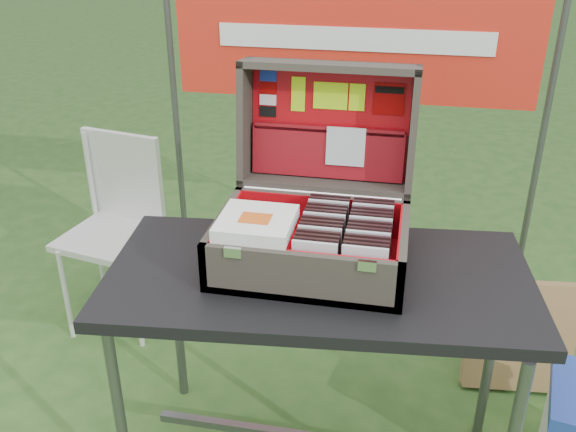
% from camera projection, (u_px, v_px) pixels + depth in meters
% --- Properties ---
extents(table, '(1.36, 0.78, 0.82)m').
position_uv_depth(table, '(316.00, 375.00, 2.16)').
color(table, black).
rests_on(table, ground).
extents(table_top, '(1.36, 0.78, 0.04)m').
position_uv_depth(table_top, '(319.00, 277.00, 1.99)').
color(table_top, black).
rests_on(table_top, ground).
extents(table_leg_fl, '(0.04, 0.04, 0.78)m').
position_uv_depth(table_leg_fl, '(119.00, 411.00, 2.04)').
color(table_leg_fl, '#59595B').
rests_on(table_leg_fl, ground).
extents(table_leg_bl, '(0.04, 0.04, 0.78)m').
position_uv_depth(table_leg_bl, '(177.00, 315.00, 2.51)').
color(table_leg_bl, '#59595B').
rests_on(table_leg_bl, ground).
extents(table_leg_br, '(0.04, 0.04, 0.78)m').
position_uv_depth(table_leg_br, '(491.00, 352.00, 2.30)').
color(table_leg_br, '#59595B').
rests_on(table_leg_br, ground).
extents(suitcase, '(0.58, 0.58, 0.56)m').
position_uv_depth(suitcase, '(315.00, 177.00, 1.93)').
color(suitcase, '#474136').
rests_on(suitcase, table).
extents(suitcase_base_bottom, '(0.58, 0.42, 0.02)m').
position_uv_depth(suitcase_base_bottom, '(310.00, 263.00, 2.00)').
color(suitcase_base_bottom, '#474136').
rests_on(suitcase_base_bottom, table_top).
extents(suitcase_base_wall_front, '(0.58, 0.02, 0.16)m').
position_uv_depth(suitcase_base_wall_front, '(299.00, 278.00, 1.80)').
color(suitcase_base_wall_front, '#474136').
rests_on(suitcase_base_wall_front, table_top).
extents(suitcase_base_wall_back, '(0.58, 0.02, 0.16)m').
position_uv_depth(suitcase_base_wall_back, '(320.00, 216.00, 2.15)').
color(suitcase_base_wall_back, '#474136').
rests_on(suitcase_base_wall_back, table_top).
extents(suitcase_base_wall_left, '(0.02, 0.42, 0.16)m').
position_uv_depth(suitcase_base_wall_left, '(223.00, 236.00, 2.02)').
color(suitcase_base_wall_left, '#474136').
rests_on(suitcase_base_wall_left, table_top).
extents(suitcase_base_wall_right, '(0.02, 0.42, 0.16)m').
position_uv_depth(suitcase_base_wall_right, '(403.00, 253.00, 1.92)').
color(suitcase_base_wall_right, '#474136').
rests_on(suitcase_base_wall_right, table_top).
extents(suitcase_liner_floor, '(0.54, 0.37, 0.01)m').
position_uv_depth(suitcase_liner_floor, '(310.00, 259.00, 2.00)').
color(suitcase_liner_floor, red).
rests_on(suitcase_liner_floor, suitcase_base_bottom).
extents(suitcase_latch_left, '(0.05, 0.01, 0.03)m').
position_uv_depth(suitcase_latch_left, '(233.00, 252.00, 1.79)').
color(suitcase_latch_left, silver).
rests_on(suitcase_latch_left, suitcase_base_wall_front).
extents(suitcase_latch_right, '(0.05, 0.01, 0.03)m').
position_uv_depth(suitcase_latch_right, '(367.00, 266.00, 1.73)').
color(suitcase_latch_right, silver).
rests_on(suitcase_latch_right, suitcase_base_wall_front).
extents(suitcase_hinge, '(0.53, 0.02, 0.02)m').
position_uv_depth(suitcase_hinge, '(321.00, 194.00, 2.12)').
color(suitcase_hinge, silver).
rests_on(suitcase_hinge, suitcase_base_wall_back).
extents(suitcase_lid_back, '(0.58, 0.07, 0.42)m').
position_uv_depth(suitcase_lid_back, '(330.00, 123.00, 2.18)').
color(suitcase_lid_back, '#474136').
rests_on(suitcase_lid_back, suitcase_base_wall_back).
extents(suitcase_lid_rim_far, '(0.58, 0.16, 0.04)m').
position_uv_depth(suitcase_lid_rim_far, '(330.00, 66.00, 2.06)').
color(suitcase_lid_rim_far, '#474136').
rests_on(suitcase_lid_rim_far, suitcase_lid_back).
extents(suitcase_lid_rim_near, '(0.58, 0.16, 0.04)m').
position_uv_depth(suitcase_lid_rim_near, '(325.00, 184.00, 2.19)').
color(suitcase_lid_rim_near, '#474136').
rests_on(suitcase_lid_rim_near, suitcase_lid_back).
extents(suitcase_lid_rim_left, '(0.02, 0.21, 0.43)m').
position_uv_depth(suitcase_lid_rim_left, '(245.00, 122.00, 2.17)').
color(suitcase_lid_rim_left, '#474136').
rests_on(suitcase_lid_rim_left, suitcase_lid_back).
extents(suitcase_lid_rim_right, '(0.02, 0.21, 0.43)m').
position_uv_depth(suitcase_lid_rim_right, '(413.00, 132.00, 2.07)').
color(suitcase_lid_rim_right, '#474136').
rests_on(suitcase_lid_rim_right, suitcase_lid_back).
extents(suitcase_lid_liner, '(0.53, 0.05, 0.37)m').
position_uv_depth(suitcase_lid_liner, '(329.00, 124.00, 2.17)').
color(suitcase_lid_liner, red).
rests_on(suitcase_lid_liner, suitcase_lid_back).
extents(suitcase_liner_wall_front, '(0.54, 0.01, 0.13)m').
position_uv_depth(suitcase_liner_wall_front, '(300.00, 272.00, 1.81)').
color(suitcase_liner_wall_front, red).
rests_on(suitcase_liner_wall_front, suitcase_base_bottom).
extents(suitcase_liner_wall_back, '(0.54, 0.01, 0.13)m').
position_uv_depth(suitcase_liner_wall_back, '(320.00, 215.00, 2.13)').
color(suitcase_liner_wall_back, red).
rests_on(suitcase_liner_wall_back, suitcase_base_bottom).
extents(suitcase_liner_wall_left, '(0.01, 0.37, 0.13)m').
position_uv_depth(suitcase_liner_wall_left, '(227.00, 233.00, 2.01)').
color(suitcase_liner_wall_left, red).
rests_on(suitcase_liner_wall_left, suitcase_base_bottom).
extents(suitcase_liner_wall_right, '(0.01, 0.37, 0.13)m').
position_uv_depth(suitcase_liner_wall_right, '(398.00, 250.00, 1.92)').
color(suitcase_liner_wall_right, red).
rests_on(suitcase_liner_wall_right, suitcase_base_bottom).
extents(suitcase_lid_pocket, '(0.52, 0.05, 0.17)m').
position_uv_depth(suitcase_lid_pocket, '(327.00, 153.00, 2.19)').
color(suitcase_lid_pocket, maroon).
rests_on(suitcase_lid_pocket, suitcase_lid_liner).
extents(suitcase_pocket_edge, '(0.51, 0.02, 0.02)m').
position_uv_depth(suitcase_pocket_edge, '(328.00, 129.00, 2.15)').
color(suitcase_pocket_edge, maroon).
rests_on(suitcase_pocket_edge, suitcase_lid_pocket).
extents(suitcase_pocket_cd, '(0.13, 0.03, 0.13)m').
position_uv_depth(suitcase_pocket_cd, '(346.00, 147.00, 2.15)').
color(suitcase_pocket_cd, silver).
rests_on(suitcase_pocket_cd, suitcase_lid_pocket).
extents(lid_sticker_cc_a, '(0.06, 0.01, 0.04)m').
position_uv_depth(lid_sticker_cc_a, '(268.00, 76.00, 2.15)').
color(lid_sticker_cc_a, '#1933B2').
rests_on(lid_sticker_cc_a, suitcase_lid_liner).
extents(lid_sticker_cc_b, '(0.06, 0.01, 0.04)m').
position_uv_depth(lid_sticker_cc_b, '(268.00, 88.00, 2.16)').
color(lid_sticker_cc_b, '#9A0202').
rests_on(lid_sticker_cc_b, suitcase_lid_liner).
extents(lid_sticker_cc_c, '(0.06, 0.01, 0.04)m').
position_uv_depth(lid_sticker_cc_c, '(268.00, 100.00, 2.18)').
color(lid_sticker_cc_c, white).
rests_on(lid_sticker_cc_c, suitcase_lid_liner).
extents(lid_sticker_cc_d, '(0.06, 0.01, 0.04)m').
position_uv_depth(lid_sticker_cc_d, '(268.00, 112.00, 2.19)').
color(lid_sticker_cc_d, black).
rests_on(lid_sticker_cc_d, suitcase_lid_liner).
extents(lid_card_neon_tall, '(0.05, 0.02, 0.11)m').
position_uv_depth(lid_card_neon_tall, '(298.00, 94.00, 2.15)').
color(lid_card_neon_tall, '#B4EC11').
rests_on(lid_card_neon_tall, suitcase_lid_liner).
extents(lid_card_neon_main, '(0.11, 0.01, 0.09)m').
position_uv_depth(lid_card_neon_main, '(331.00, 96.00, 2.13)').
color(lid_card_neon_main, '#B4EC11').
rests_on(lid_card_neon_main, suitcase_lid_liner).
extents(lid_card_neon_small, '(0.05, 0.01, 0.09)m').
position_uv_depth(lid_card_neon_small, '(357.00, 97.00, 2.12)').
color(lid_card_neon_small, '#B4EC11').
rests_on(lid_card_neon_small, suitcase_lid_liner).
extents(lid_sticker_band, '(0.10, 0.02, 0.10)m').
position_uv_depth(lid_sticker_band, '(389.00, 99.00, 2.10)').
color(lid_sticker_band, '#9A0202').
rests_on(lid_sticker_band, suitcase_lid_liner).
extents(lid_sticker_band_bar, '(0.09, 0.01, 0.02)m').
position_uv_depth(lid_sticker_band_bar, '(390.00, 90.00, 2.09)').
color(lid_sticker_band_bar, black).
rests_on(lid_sticker_band_bar, suitcase_lid_liner).
extents(cd_left_0, '(0.13, 0.01, 0.15)m').
position_uv_depth(cd_left_0, '(314.00, 265.00, 1.81)').
color(cd_left_0, silver).
rests_on(cd_left_0, suitcase_liner_floor).
extents(cd_left_1, '(0.13, 0.01, 0.15)m').
position_uv_depth(cd_left_1, '(316.00, 261.00, 1.83)').
color(cd_left_1, black).
rests_on(cd_left_1, suitcase_liner_floor).
extents(cd_left_2, '(0.13, 0.01, 0.15)m').
position_uv_depth(cd_left_2, '(317.00, 257.00, 1.85)').
color(cd_left_2, black).
rests_on(cd_left_2, suitcase_liner_floor).
extents(cd_left_3, '(0.13, 0.01, 0.15)m').
position_uv_depth(cd_left_3, '(318.00, 253.00, 1.87)').
color(cd_left_3, black).
rests_on(cd_left_3, suitcase_liner_floor).
extents(cd_left_4, '(0.13, 0.01, 0.15)m').
position_uv_depth(cd_left_4, '(319.00, 249.00, 1.89)').
color(cd_left_4, silver).
rests_on(cd_left_4, suitcase_liner_floor).
extents(cd_left_5, '(0.13, 0.01, 0.15)m').
position_uv_depth(cd_left_5, '(320.00, 246.00, 1.91)').
color(cd_left_5, black).
rests_on(cd_left_5, suitcase_liner_floor).
extents(cd_left_6, '(0.13, 0.01, 0.15)m').
position_uv_depth(cd_left_6, '(322.00, 242.00, 1.93)').
color(cd_left_6, black).
rests_on(cd_left_6, suitcase_liner_floor).
extents(cd_left_7, '(0.13, 0.01, 0.15)m').
position_uv_depth(cd_left_7, '(323.00, 239.00, 1.95)').
color(cd_left_7, black).
rests_on(cd_left_7, suitcase_liner_floor).
extents(cd_left_8, '(0.13, 0.01, 0.15)m').
position_uv_depth(cd_left_8, '(324.00, 235.00, 1.98)').
color(cd_left_8, silver).
rests_on(cd_left_8, suitcase_liner_floor).
extents(cd_left_9, '(0.13, 0.01, 0.15)m').
position_uv_depth(cd_left_9, '(325.00, 232.00, 2.00)').
color(cd_left_9, black).
rests_on(cd_left_9, suitcase_liner_floor).
extents(cd_left_10, '(0.13, 0.01, 0.15)m').
position_uv_depth(cd_left_10, '(326.00, 228.00, 2.02)').
color(cd_left_10, black).
rests_on(cd_left_10, suitcase_liner_floor).
extents(cd_left_11, '(0.13, 0.01, 0.15)m').
position_uv_depth(cd_left_11, '(327.00, 225.00, 2.04)').
color(cd_left_11, black).
rests_on(cd_left_11, suitcase_liner_floor).
extents(cd_left_12, '(0.13, 0.01, 0.15)m').
position_uv_depth(cd_left_12, '(328.00, 222.00, 2.06)').
color(cd_left_12, silver).
rests_on(cd_left_12, suitcase_liner_floor).
extents(cd_left_13, '(0.13, 0.01, 0.15)m').
position_uv_depth(cd_left_13, '(329.00, 219.00, 2.08)').
color(cd_left_13, black).
rests_on(cd_left_13, suitcase_liner_floor).
extents(cd_left_14, '(0.13, 0.01, 0.15)m').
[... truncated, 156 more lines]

